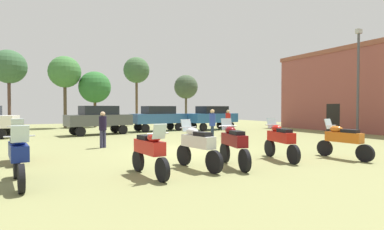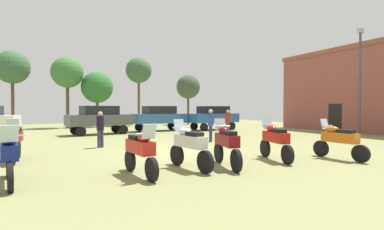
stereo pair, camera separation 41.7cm
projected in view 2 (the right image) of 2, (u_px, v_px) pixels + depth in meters
name	position (u px, v px, depth m)	size (l,w,h in m)	color
ground_plane	(179.00, 151.00, 12.81)	(44.00, 52.00, 0.02)	olive
brick_building	(378.00, 90.00, 22.86)	(6.12, 14.55, 6.61)	#964B43
motorcycle_1	(190.00, 145.00, 8.89)	(0.68, 2.16, 1.50)	black
motorcycle_2	(15.00, 140.00, 10.18)	(0.62, 2.23, 1.51)	black
motorcycle_3	(339.00, 140.00, 10.58)	(0.62, 2.13, 1.45)	black
motorcycle_4	(140.00, 150.00, 7.96)	(0.63, 2.14, 1.46)	black
motorcycle_6	(226.00, 143.00, 9.22)	(0.73, 2.23, 1.51)	black
motorcycle_7	(275.00, 140.00, 10.39)	(0.75, 2.21, 1.48)	black
motorcycle_8	(9.00, 155.00, 7.10)	(0.66, 2.28, 1.48)	black
car_1	(213.00, 116.00, 24.76)	(4.50, 2.36, 2.00)	black
car_3	(159.00, 116.00, 23.57)	(4.47, 2.27, 2.00)	black
car_4	(99.00, 118.00, 20.50)	(4.56, 2.56, 2.00)	black
person_1	(211.00, 123.00, 16.04)	(0.48, 0.48, 1.79)	#212F44
person_2	(228.00, 120.00, 19.78)	(0.48, 0.48, 1.72)	#292B4B
person_3	(100.00, 127.00, 13.70)	(0.45, 0.45, 1.69)	#2F2E4E
tree_2	(67.00, 73.00, 27.25)	(2.89, 2.89, 6.62)	#4E3F2E
tree_3	(12.00, 68.00, 26.05)	(2.94, 2.94, 6.96)	brown
tree_4	(139.00, 71.00, 30.92)	(2.71, 2.71, 7.18)	brown
tree_6	(97.00, 87.00, 28.62)	(3.04, 3.04, 5.39)	brown
tree_8	(188.00, 87.00, 32.86)	(2.66, 2.66, 5.55)	#4D4534
lamp_post	(360.00, 76.00, 19.68)	(0.44, 0.24, 7.20)	#47474C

